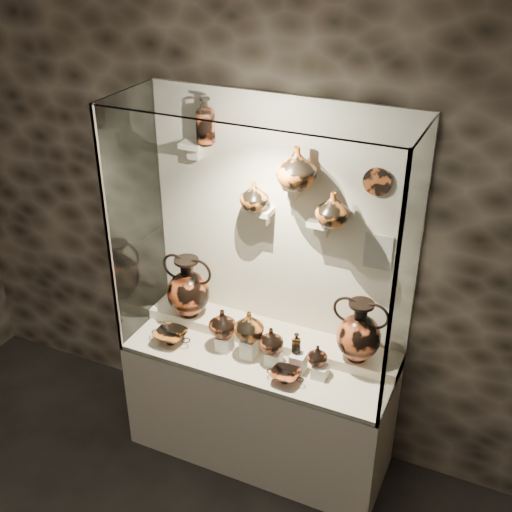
% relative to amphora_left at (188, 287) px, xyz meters
% --- Properties ---
extents(wall_back, '(5.00, 0.02, 3.20)m').
position_rel_amphora_left_xyz_m(wall_back, '(0.57, 0.20, 0.49)').
color(wall_back, black).
rests_on(wall_back, ground).
extents(plinth, '(1.70, 0.60, 0.80)m').
position_rel_amphora_left_xyz_m(plinth, '(0.57, -0.12, -0.71)').
color(plinth, beige).
rests_on(plinth, floor).
extents(front_tier, '(1.68, 0.58, 0.03)m').
position_rel_amphora_left_xyz_m(front_tier, '(0.57, -0.12, -0.30)').
color(front_tier, beige).
rests_on(front_tier, plinth).
extents(rear_tier, '(1.70, 0.25, 0.10)m').
position_rel_amphora_left_xyz_m(rear_tier, '(0.57, 0.05, -0.26)').
color(rear_tier, beige).
rests_on(rear_tier, plinth).
extents(back_panel, '(1.70, 0.03, 1.60)m').
position_rel_amphora_left_xyz_m(back_panel, '(0.57, 0.19, 0.49)').
color(back_panel, beige).
rests_on(back_panel, plinth).
extents(glass_front, '(1.70, 0.01, 1.60)m').
position_rel_amphora_left_xyz_m(glass_front, '(0.57, -0.42, 0.49)').
color(glass_front, white).
rests_on(glass_front, plinth).
extents(glass_left, '(0.01, 0.60, 1.60)m').
position_rel_amphora_left_xyz_m(glass_left, '(-0.28, -0.12, 0.49)').
color(glass_left, white).
rests_on(glass_left, plinth).
extents(glass_right, '(0.01, 0.60, 1.60)m').
position_rel_amphora_left_xyz_m(glass_right, '(1.42, -0.12, 0.49)').
color(glass_right, white).
rests_on(glass_right, plinth).
extents(glass_top, '(1.70, 0.60, 0.01)m').
position_rel_amphora_left_xyz_m(glass_top, '(0.57, -0.12, 1.28)').
color(glass_top, white).
rests_on(glass_top, back_panel).
extents(frame_post_left, '(0.02, 0.02, 1.60)m').
position_rel_amphora_left_xyz_m(frame_post_left, '(-0.27, -0.41, 0.49)').
color(frame_post_left, gray).
rests_on(frame_post_left, plinth).
extents(frame_post_right, '(0.02, 0.02, 1.60)m').
position_rel_amphora_left_xyz_m(frame_post_right, '(1.41, -0.41, 0.49)').
color(frame_post_right, gray).
rests_on(frame_post_right, plinth).
extents(pedestal_a, '(0.09, 0.09, 0.10)m').
position_rel_amphora_left_xyz_m(pedestal_a, '(0.35, -0.17, -0.23)').
color(pedestal_a, silver).
rests_on(pedestal_a, front_tier).
extents(pedestal_b, '(0.09, 0.09, 0.13)m').
position_rel_amphora_left_xyz_m(pedestal_b, '(0.52, -0.17, -0.22)').
color(pedestal_b, silver).
rests_on(pedestal_b, front_tier).
extents(pedestal_c, '(0.09, 0.09, 0.09)m').
position_rel_amphora_left_xyz_m(pedestal_c, '(0.69, -0.17, -0.24)').
color(pedestal_c, silver).
rests_on(pedestal_c, front_tier).
extents(pedestal_d, '(0.09, 0.09, 0.12)m').
position_rel_amphora_left_xyz_m(pedestal_d, '(0.85, -0.17, -0.22)').
color(pedestal_d, silver).
rests_on(pedestal_d, front_tier).
extents(pedestal_e, '(0.09, 0.09, 0.08)m').
position_rel_amphora_left_xyz_m(pedestal_e, '(0.99, -0.17, -0.24)').
color(pedestal_e, silver).
rests_on(pedestal_e, front_tier).
extents(bracket_ul, '(0.14, 0.12, 0.04)m').
position_rel_amphora_left_xyz_m(bracket_ul, '(0.02, 0.12, 0.94)').
color(bracket_ul, beige).
rests_on(bracket_ul, back_panel).
extents(bracket_ca, '(0.14, 0.12, 0.04)m').
position_rel_amphora_left_xyz_m(bracket_ca, '(0.47, 0.12, 0.59)').
color(bracket_ca, beige).
rests_on(bracket_ca, back_panel).
extents(bracket_cb, '(0.10, 0.12, 0.04)m').
position_rel_amphora_left_xyz_m(bracket_cb, '(0.67, 0.12, 0.79)').
color(bracket_cb, beige).
rests_on(bracket_cb, back_panel).
extents(bracket_cc, '(0.14, 0.12, 0.04)m').
position_rel_amphora_left_xyz_m(bracket_cc, '(0.85, 0.12, 0.59)').
color(bracket_cc, beige).
rests_on(bracket_cc, back_panel).
extents(amphora_left, '(0.43, 0.43, 0.42)m').
position_rel_amphora_left_xyz_m(amphora_left, '(0.00, 0.00, 0.00)').
color(amphora_left, '#AE4721').
rests_on(amphora_left, rear_tier).
extents(amphora_right, '(0.32, 0.32, 0.40)m').
position_rel_amphora_left_xyz_m(amphora_right, '(1.16, 0.01, -0.01)').
color(amphora_right, '#AE4721').
rests_on(amphora_right, rear_tier).
extents(jug_a, '(0.21, 0.21, 0.18)m').
position_rel_amphora_left_xyz_m(jug_a, '(0.33, -0.16, -0.09)').
color(jug_a, '#AE4721').
rests_on(jug_a, pedestal_a).
extents(jug_b, '(0.23, 0.23, 0.19)m').
position_rel_amphora_left_xyz_m(jug_b, '(0.52, -0.16, -0.06)').
color(jug_b, '#AB571E').
rests_on(jug_b, pedestal_b).
extents(jug_c, '(0.19, 0.19, 0.16)m').
position_rel_amphora_left_xyz_m(jug_c, '(0.67, -0.17, -0.11)').
color(jug_c, '#AE4721').
rests_on(jug_c, pedestal_c).
extents(jug_e, '(0.15, 0.15, 0.13)m').
position_rel_amphora_left_xyz_m(jug_e, '(0.96, -0.16, -0.14)').
color(jug_e, '#AE4721').
rests_on(jug_e, pedestal_e).
extents(lekythos_small, '(0.08, 0.08, 0.15)m').
position_rel_amphora_left_xyz_m(lekythos_small, '(0.83, -0.16, -0.09)').
color(lekythos_small, '#AB571E').
rests_on(lekythos_small, pedestal_d).
extents(kylix_left, '(0.33, 0.30, 0.11)m').
position_rel_amphora_left_xyz_m(kylix_left, '(0.00, -0.25, -0.23)').
color(kylix_left, '#AB571E').
rests_on(kylix_left, front_tier).
extents(kylix_right, '(0.28, 0.26, 0.09)m').
position_rel_amphora_left_xyz_m(kylix_right, '(0.82, -0.29, -0.24)').
color(kylix_right, '#AE4721').
rests_on(kylix_right, front_tier).
extents(lekythos_tall, '(0.16, 0.16, 0.31)m').
position_rel_amphora_left_xyz_m(lekythos_tall, '(0.12, 0.11, 1.11)').
color(lekythos_tall, '#AE4721').
rests_on(lekythos_tall, bracket_ul).
extents(ovoid_vase_a, '(0.19, 0.19, 0.18)m').
position_rel_amphora_left_xyz_m(ovoid_vase_a, '(0.44, 0.08, 0.70)').
color(ovoid_vase_a, '#AB571E').
rests_on(ovoid_vase_a, bracket_ca).
extents(ovoid_vase_b, '(0.29, 0.29, 0.24)m').
position_rel_amphora_left_xyz_m(ovoid_vase_b, '(0.71, 0.05, 0.93)').
color(ovoid_vase_b, '#AB571E').
rests_on(ovoid_vase_b, bracket_cb).
extents(ovoid_vase_c, '(0.25, 0.25, 0.20)m').
position_rel_amphora_left_xyz_m(ovoid_vase_c, '(0.93, 0.07, 0.71)').
color(ovoid_vase_c, '#AB571E').
rests_on(ovoid_vase_c, bracket_cc).
extents(wall_plate, '(0.16, 0.02, 0.16)m').
position_rel_amphora_left_xyz_m(wall_plate, '(1.14, 0.17, 0.87)').
color(wall_plate, brown).
rests_on(wall_plate, back_panel).
extents(info_placard, '(0.16, 0.01, 0.22)m').
position_rel_amphora_left_xyz_m(info_placard, '(1.19, 0.17, 0.45)').
color(info_placard, beige).
rests_on(info_placard, back_panel).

